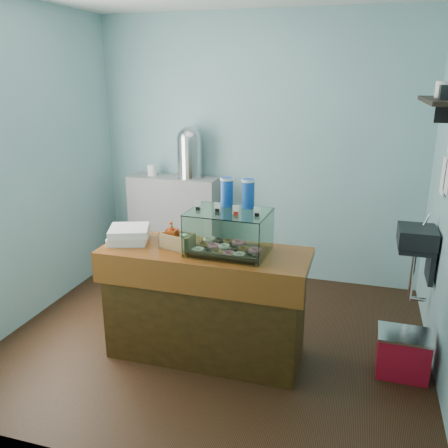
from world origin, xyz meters
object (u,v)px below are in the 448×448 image
(coffee_urn, at_px, (189,151))
(red_cooler, at_px, (403,353))
(display_case, at_px, (230,230))
(counter, at_px, (205,303))

(coffee_urn, xyz_separation_m, red_cooler, (2.22, -1.43, -1.22))
(display_case, height_order, red_cooler, display_case)
(coffee_urn, relative_size, red_cooler, 1.43)
(red_cooler, bearing_deg, coffee_urn, 147.74)
(counter, bearing_deg, red_cooler, 6.27)
(counter, relative_size, red_cooler, 4.11)
(display_case, relative_size, coffee_urn, 1.09)
(display_case, distance_m, red_cooler, 1.60)
(display_case, bearing_deg, coffee_urn, 122.45)
(display_case, distance_m, coffee_urn, 1.82)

